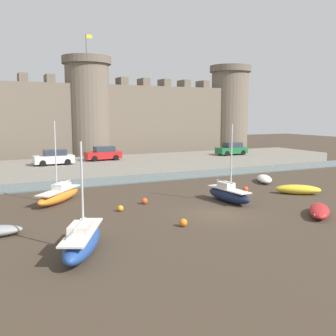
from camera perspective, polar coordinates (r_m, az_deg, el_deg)
name	(u,v)px	position (r m, az deg, el deg)	size (l,w,h in m)	color
ground_plane	(217,214)	(26.42, 7.14, -6.65)	(160.00, 160.00, 0.00)	#423528
water_channel	(134,179)	(39.91, -5.01, -1.60)	(80.00, 4.50, 0.10)	slate
quay_road	(111,165)	(46.60, -8.22, 0.42)	(59.11, 10.00, 1.23)	gray
castle	(88,115)	(55.87, -11.52, 7.48)	(53.75, 6.64, 17.27)	#706354
sailboat_near_channel_left	(228,194)	(29.89, 8.77, -3.76)	(1.51, 4.63, 5.86)	#141E3D
rowboat_foreground_left	(298,189)	(34.22, 18.34, -2.95)	(3.59, 3.18, 0.79)	yellow
sailboat_foreground_right	(82,241)	(19.25, -12.32, -10.28)	(3.53, 5.28, 5.34)	#234793
rowboat_midflat_left	(264,179)	(39.17, 13.81, -1.52)	(2.94, 3.71, 0.69)	silver
sailboat_near_channel_right	(59,195)	(30.65, -15.51, -3.75)	(4.52, 5.02, 6.08)	orange
rowboat_midflat_right	(319,210)	(27.49, 21.12, -5.77)	(3.56, 3.50, 0.70)	red
mooring_buoy_near_channel	(120,208)	(27.07, -6.92, -5.84)	(0.42, 0.42, 0.42)	orange
mooring_buoy_off_centre	(183,223)	(23.37, 2.23, -7.92)	(0.48, 0.48, 0.48)	orange
mooring_buoy_mid_mud	(246,189)	(34.03, 11.19, -3.05)	(0.47, 0.47, 0.47)	#E04C1E
mooring_buoy_near_shore	(144,201)	(29.04, -3.43, -4.81)	(0.46, 0.46, 0.46)	#E04C1E
car_quay_centre_west	(232,149)	(52.32, 9.24, 2.75)	(4.13, 1.93, 1.62)	#1E6638
car_quay_west	(54,157)	(43.26, -16.21, 1.47)	(4.13, 1.93, 1.62)	silver
car_quay_centre_east	(103,154)	(46.32, -9.35, 2.09)	(4.13, 1.93, 1.62)	red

